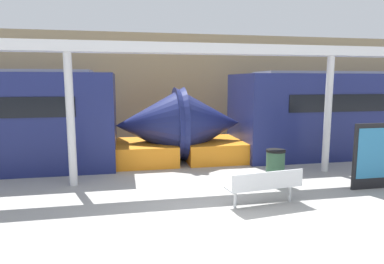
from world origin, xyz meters
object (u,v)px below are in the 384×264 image
(trash_bin, at_px, (275,167))
(support_column_far, at_px, (328,115))
(support_column_near, at_px, (71,120))
(poster_board, at_px, (374,156))
(bench_near, at_px, (265,184))

(trash_bin, bearing_deg, support_column_far, 25.65)
(support_column_near, bearing_deg, trash_bin, -10.94)
(trash_bin, xyz_separation_m, support_column_near, (-5.45, 1.05, 1.30))
(poster_board, bearing_deg, support_column_far, 95.98)
(bench_near, height_order, trash_bin, trash_bin)
(trash_bin, height_order, poster_board, poster_board)
(poster_board, bearing_deg, bench_near, -169.00)
(bench_near, bearing_deg, trash_bin, 50.49)
(support_column_near, bearing_deg, poster_board, -13.47)
(support_column_far, bearing_deg, support_column_near, 180.00)
(bench_near, distance_m, support_column_near, 5.34)
(bench_near, distance_m, poster_board, 3.40)
(trash_bin, distance_m, support_column_near, 5.70)
(poster_board, xyz_separation_m, support_column_near, (-7.84, 1.88, 0.91))
(bench_near, relative_size, poster_board, 1.04)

